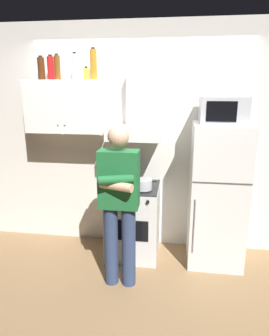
% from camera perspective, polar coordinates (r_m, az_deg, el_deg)
% --- Properties ---
extents(ground_plane, '(7.00, 7.00, 0.00)m').
position_cam_1_polar(ground_plane, '(3.68, -0.00, -17.54)').
color(ground_plane, olive).
extents(back_wall_tiled, '(4.80, 0.10, 2.70)m').
position_cam_1_polar(back_wall_tiled, '(3.75, 1.29, 5.35)').
color(back_wall_tiled, silver).
rests_on(back_wall_tiled, ground_plane).
extents(upper_cabinet, '(0.90, 0.37, 0.60)m').
position_cam_1_polar(upper_cabinet, '(3.68, -12.63, 11.09)').
color(upper_cabinet, white).
extents(stove_oven, '(0.60, 0.62, 0.87)m').
position_cam_1_polar(stove_oven, '(3.69, -0.23, -9.74)').
color(stove_oven, silver).
rests_on(stove_oven, ground_plane).
extents(range_hood, '(0.60, 0.44, 0.75)m').
position_cam_1_polar(range_hood, '(3.50, 0.05, 8.74)').
color(range_hood, white).
extents(refrigerator, '(0.60, 0.62, 1.60)m').
position_cam_1_polar(refrigerator, '(3.55, 15.16, -4.94)').
color(refrigerator, white).
rests_on(refrigerator, ground_plane).
extents(microwave, '(0.48, 0.37, 0.28)m').
position_cam_1_polar(microwave, '(3.37, 16.24, 10.34)').
color(microwave, '#B7BABF').
rests_on(microwave, refrigerator).
extents(person_standing, '(0.38, 0.33, 1.64)m').
position_cam_1_polar(person_standing, '(2.97, -2.89, -6.38)').
color(person_standing, navy).
rests_on(person_standing, ground_plane).
extents(cooking_pot, '(0.30, 0.20, 0.11)m').
position_cam_1_polar(cooking_pot, '(3.38, 1.65, -3.06)').
color(cooking_pot, '#B7BABF').
rests_on(cooking_pot, stove_oven).
extents(bottle_rum_dark, '(0.08, 0.08, 0.26)m').
position_cam_1_polar(bottle_rum_dark, '(3.82, -17.02, 17.35)').
color(bottle_rum_dark, '#47230F').
rests_on(bottle_rum_dark, upper_cabinet).
extents(bottle_vodka_clear, '(0.07, 0.07, 0.29)m').
position_cam_1_polar(bottle_vodka_clear, '(3.62, -11.06, 18.09)').
color(bottle_vodka_clear, silver).
rests_on(bottle_vodka_clear, upper_cabinet).
extents(bottle_spice_jar, '(0.06, 0.06, 0.14)m').
position_cam_1_polar(bottle_spice_jar, '(3.63, -9.00, 17.00)').
color(bottle_spice_jar, gold).
rests_on(bottle_spice_jar, upper_cabinet).
extents(bottle_liquor_amber, '(0.07, 0.07, 0.34)m').
position_cam_1_polar(bottle_liquor_amber, '(3.56, -7.67, 18.63)').
color(bottle_liquor_amber, '#B7721E').
rests_on(bottle_liquor_amber, upper_cabinet).
extents(bottle_beer_brown, '(0.07, 0.07, 0.28)m').
position_cam_1_polar(bottle_beer_brown, '(3.69, -14.21, 17.75)').
color(bottle_beer_brown, brown).
rests_on(bottle_beer_brown, upper_cabinet).
extents(bottle_soda_red, '(0.08, 0.08, 0.27)m').
position_cam_1_polar(bottle_soda_red, '(3.75, -15.35, 17.57)').
color(bottle_soda_red, red).
rests_on(bottle_soda_red, upper_cabinet).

